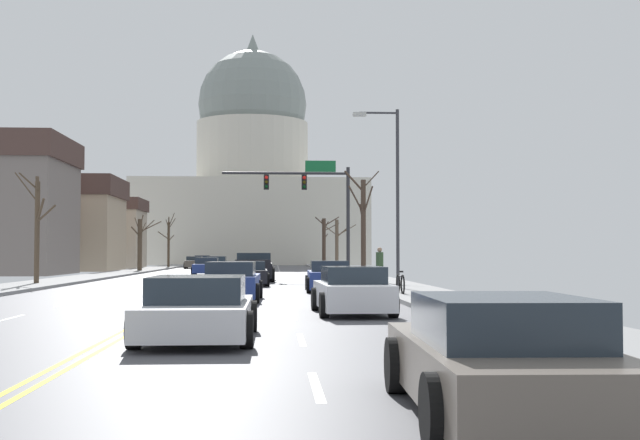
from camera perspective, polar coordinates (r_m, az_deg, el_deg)
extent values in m
cube|color=#4D4D52|center=(33.97, -8.40, -5.10)|extent=(14.00, 180.00, 0.06)
cube|color=yellow|center=(33.98, -8.61, -5.04)|extent=(0.10, 176.40, 0.00)
cube|color=yellow|center=(33.96, -8.20, -5.04)|extent=(0.10, 176.40, 0.00)
cube|color=silver|center=(9.84, -0.28, -11.80)|extent=(0.12, 2.20, 0.00)
cube|color=silver|center=(14.99, -1.35, -8.53)|extent=(0.12, 2.20, 0.00)
cube|color=silver|center=(20.17, -1.87, -6.94)|extent=(0.12, 2.20, 0.00)
cube|color=silver|center=(25.35, -2.17, -5.99)|extent=(0.12, 2.20, 0.00)
cube|color=silver|center=(30.54, -2.37, -5.37)|extent=(0.12, 2.20, 0.00)
cube|color=silver|center=(35.74, -2.51, -4.93)|extent=(0.12, 2.20, 0.00)
cube|color=silver|center=(40.93, -2.62, -4.60)|extent=(0.12, 2.20, 0.00)
cube|color=silver|center=(46.13, -2.70, -4.34)|extent=(0.12, 2.20, 0.00)
cube|color=silver|center=(51.32, -2.77, -4.14)|extent=(0.12, 2.20, 0.00)
cube|color=silver|center=(56.52, -2.82, -3.97)|extent=(0.12, 2.20, 0.00)
cube|color=silver|center=(61.72, -2.86, -3.83)|extent=(0.12, 2.20, 0.00)
cube|color=silver|center=(66.92, -2.90, -3.72)|extent=(0.12, 2.20, 0.00)
cube|color=silver|center=(72.12, -2.93, -3.62)|extent=(0.12, 2.20, 0.00)
cube|color=silver|center=(77.31, -2.96, -3.53)|extent=(0.12, 2.20, 0.00)
cube|color=silver|center=(82.51, -2.99, -3.45)|extent=(0.12, 2.20, 0.00)
cube|color=silver|center=(87.71, -3.01, -3.39)|extent=(0.12, 2.20, 0.00)
cube|color=silver|center=(92.91, -3.03, -3.33)|extent=(0.12, 2.20, 0.00)
cube|color=silver|center=(98.11, -3.04, -3.27)|extent=(0.12, 2.20, 0.00)
cube|color=silver|center=(21.18, -21.30, -6.56)|extent=(0.12, 2.20, 0.00)
cube|color=silver|center=(26.16, -17.77, -5.77)|extent=(0.12, 2.20, 0.00)
cube|color=silver|center=(31.22, -15.38, -5.22)|extent=(0.12, 2.20, 0.00)
cube|color=silver|center=(36.32, -13.67, -4.82)|extent=(0.12, 2.20, 0.00)
cube|color=silver|center=(41.44, -12.38, -4.52)|extent=(0.12, 2.20, 0.00)
cube|color=silver|center=(46.58, -11.37, -4.28)|extent=(0.12, 2.20, 0.00)
cube|color=silver|center=(51.73, -10.56, -4.09)|extent=(0.12, 2.20, 0.00)
cube|color=silver|center=(56.89, -9.90, -3.93)|extent=(0.12, 2.20, 0.00)
cube|color=silver|center=(62.06, -9.36, -3.80)|extent=(0.12, 2.20, 0.00)
cube|color=silver|center=(67.23, -8.89, -3.68)|extent=(0.12, 2.20, 0.00)
cube|color=silver|center=(72.40, -8.49, -3.59)|extent=(0.12, 2.20, 0.00)
cube|color=silver|center=(77.58, -8.15, -3.50)|extent=(0.12, 2.20, 0.00)
cube|color=silver|center=(82.77, -7.85, -3.43)|extent=(0.12, 2.20, 0.00)
cube|color=silver|center=(87.95, -7.58, -3.37)|extent=(0.12, 2.20, 0.00)
cube|color=silver|center=(93.14, -7.34, -3.31)|extent=(0.12, 2.20, 0.00)
cube|color=silver|center=(98.32, -7.13, -3.26)|extent=(0.12, 2.20, 0.00)
cube|color=gray|center=(34.28, 5.95, -4.92)|extent=(3.00, 180.00, 0.14)
cylinder|color=#28282D|center=(49.44, 2.02, -0.12)|extent=(0.22, 0.22, 6.78)
cylinder|color=#28282D|center=(49.43, -2.50, 3.36)|extent=(7.80, 0.16, 0.16)
cube|color=black|center=(49.41, -1.14, 2.71)|extent=(0.32, 0.28, 0.92)
sphere|color=red|center=(49.28, -1.13, 3.05)|extent=(0.22, 0.22, 0.22)
sphere|color=#332B05|center=(49.25, -1.13, 2.72)|extent=(0.22, 0.22, 0.22)
sphere|color=black|center=(49.23, -1.13, 2.40)|extent=(0.22, 0.22, 0.22)
cube|color=black|center=(49.38, -3.86, 2.71)|extent=(0.32, 0.28, 0.92)
sphere|color=red|center=(49.24, -3.86, 3.06)|extent=(0.22, 0.22, 0.22)
sphere|color=#332B05|center=(49.22, -3.86, 2.73)|extent=(0.22, 0.22, 0.22)
sphere|color=black|center=(49.20, -3.86, 2.41)|extent=(0.22, 0.22, 0.22)
cube|color=#146033|center=(49.58, 0.04, 3.86)|extent=(1.90, 0.06, 0.70)
cylinder|color=#333338|center=(33.71, 5.58, 1.56)|extent=(0.14, 0.14, 7.53)
cylinder|color=#333338|center=(34.03, 4.20, 7.65)|extent=(1.61, 0.09, 0.09)
cube|color=#B2B2AD|center=(33.93, 2.84, 7.56)|extent=(0.56, 0.24, 0.16)
cube|color=beige|center=(111.18, -4.88, -0.28)|extent=(30.79, 21.16, 11.18)
cylinder|color=beige|center=(111.96, -4.86, 4.76)|extent=(15.47, 15.47, 8.49)
sphere|color=gray|center=(113.02, -4.85, 8.22)|extent=(15.09, 15.09, 15.09)
cone|color=gray|center=(114.94, -4.83, 12.51)|extent=(1.80, 1.80, 2.40)
cube|color=black|center=(45.29, -4.76, -3.59)|extent=(2.11, 5.34, 0.80)
cube|color=#1E2833|center=(46.03, -4.74, -2.72)|extent=(1.92, 1.82, 0.57)
cube|color=black|center=(42.68, -4.82, -2.98)|extent=(1.91, 0.11, 0.22)
cylinder|color=black|center=(46.92, -5.99, -3.81)|extent=(0.29, 0.80, 0.80)
cylinder|color=black|center=(46.89, -3.45, -3.82)|extent=(0.29, 0.80, 0.80)
cylinder|color=black|center=(43.73, -6.16, -3.92)|extent=(0.29, 0.80, 0.80)
cylinder|color=black|center=(43.69, -3.44, -3.93)|extent=(0.29, 0.80, 0.80)
cube|color=black|center=(39.46, -5.09, -4.00)|extent=(1.82, 4.48, 0.61)
cube|color=#232D38|center=(39.23, -5.09, -3.25)|extent=(1.58, 2.19, 0.42)
cylinder|color=black|center=(40.87, -6.29, -4.14)|extent=(0.23, 0.64, 0.64)
cylinder|color=black|center=(40.84, -3.83, -4.15)|extent=(0.23, 0.64, 0.64)
cylinder|color=black|center=(38.11, -6.44, -4.28)|extent=(0.23, 0.64, 0.64)
cylinder|color=black|center=(38.08, -3.79, -4.29)|extent=(0.23, 0.64, 0.64)
cube|color=navy|center=(33.26, 0.65, -4.26)|extent=(1.81, 4.66, 0.68)
cube|color=#232D38|center=(33.12, 0.66, -3.30)|extent=(1.55, 2.14, 0.43)
cylinder|color=black|center=(34.67, -0.88, -4.49)|extent=(0.23, 0.64, 0.64)
cylinder|color=black|center=(34.75, 1.95, -4.48)|extent=(0.23, 0.64, 0.64)
cylinder|color=black|center=(31.80, -0.77, -4.68)|extent=(0.23, 0.64, 0.64)
cylinder|color=black|center=(31.89, 2.31, -4.67)|extent=(0.23, 0.64, 0.64)
cube|color=navy|center=(27.07, -6.31, -4.67)|extent=(1.83, 4.62, 0.70)
cube|color=#232D38|center=(26.62, -6.37, -3.47)|extent=(1.57, 2.09, 0.45)
cylinder|color=black|center=(28.56, -7.85, -4.92)|extent=(0.23, 0.64, 0.64)
cylinder|color=black|center=(28.45, -4.35, -4.95)|extent=(0.23, 0.64, 0.64)
cylinder|color=black|center=(25.74, -8.48, -5.21)|extent=(0.23, 0.64, 0.64)
cylinder|color=black|center=(25.61, -4.59, -5.24)|extent=(0.23, 0.64, 0.64)
cube|color=silver|center=(21.17, 2.31, -5.40)|extent=(1.85, 4.25, 0.66)
cube|color=#232D38|center=(20.95, 2.38, -3.94)|extent=(1.58, 2.03, 0.44)
cylinder|color=black|center=(22.39, -0.32, -5.67)|extent=(0.24, 0.65, 0.64)
cylinder|color=black|center=(22.59, 4.07, -5.63)|extent=(0.24, 0.65, 0.64)
cylinder|color=black|center=(19.79, 0.30, -6.11)|extent=(0.24, 0.65, 0.64)
cylinder|color=black|center=(20.03, 5.25, -6.05)|extent=(0.24, 0.65, 0.64)
cube|color=silver|center=(15.08, -8.68, -6.82)|extent=(1.89, 4.53, 0.55)
cube|color=#232D38|center=(14.94, -8.71, -4.89)|extent=(1.66, 2.25, 0.47)
cylinder|color=black|center=(16.59, -11.48, -6.79)|extent=(0.22, 0.64, 0.64)
cylinder|color=black|center=(16.43, -4.91, -6.87)|extent=(0.22, 0.64, 0.64)
cylinder|color=black|center=(13.83, -13.17, -7.67)|extent=(0.22, 0.64, 0.64)
cylinder|color=black|center=(13.64, -5.26, -7.80)|extent=(0.22, 0.64, 0.64)
cube|color=#6B6056|center=(8.24, 12.63, -10.46)|extent=(1.83, 4.39, 0.58)
cube|color=#232D38|center=(8.00, 12.95, -6.97)|extent=(1.56, 2.13, 0.46)
cylinder|color=black|center=(9.42, 5.47, -10.27)|extent=(0.24, 0.65, 0.64)
cylinder|color=black|center=(9.77, 15.57, -9.91)|extent=(0.24, 0.65, 0.64)
cylinder|color=black|center=(6.79, 8.37, -13.37)|extent=(0.24, 0.65, 0.64)
cube|color=navy|center=(58.18, -8.11, -3.43)|extent=(1.91, 4.47, 0.64)
cube|color=#232D38|center=(58.45, -8.09, -2.90)|extent=(1.63, 2.16, 0.45)
cylinder|color=black|center=(56.77, -7.28, -3.63)|extent=(0.24, 0.65, 0.64)
cylinder|color=black|center=(56.87, -9.09, -3.62)|extent=(0.24, 0.65, 0.64)
cylinder|color=black|center=(59.51, -7.17, -3.57)|extent=(0.24, 0.65, 0.64)
cylinder|color=black|center=(59.60, -8.90, -3.56)|extent=(0.24, 0.65, 0.64)
cube|color=#9EA3A8|center=(68.46, -7.44, -3.26)|extent=(1.94, 4.50, 0.66)
cube|color=#232D38|center=(68.55, -7.43, -2.78)|extent=(1.67, 2.02, 0.48)
cylinder|color=black|center=(67.03, -6.70, -3.43)|extent=(0.23, 0.64, 0.64)
cylinder|color=black|center=(67.14, -8.30, -3.42)|extent=(0.23, 0.64, 0.64)
cylinder|color=black|center=(69.80, -6.61, -3.39)|extent=(0.23, 0.64, 0.64)
cylinder|color=black|center=(69.90, -8.14, -3.38)|extent=(0.23, 0.64, 0.64)
cube|color=#6B6056|center=(81.75, -8.96, -3.10)|extent=(1.88, 4.72, 0.65)
cube|color=#232D38|center=(81.87, -8.96, -2.73)|extent=(1.58, 2.28, 0.42)
cylinder|color=black|center=(80.27, -8.42, -3.24)|extent=(0.24, 0.65, 0.64)
cylinder|color=black|center=(80.37, -9.64, -3.23)|extent=(0.24, 0.65, 0.64)
cylinder|color=black|center=(83.15, -8.32, -3.21)|extent=(0.24, 0.65, 0.64)
cylinder|color=black|center=(83.25, -9.49, -3.20)|extent=(0.24, 0.65, 0.64)
cube|color=navy|center=(95.57, -8.40, -2.98)|extent=(2.02, 4.35, 0.68)
cube|color=#232D38|center=(95.83, -8.39, -2.65)|extent=(1.73, 2.13, 0.43)
cylinder|color=black|center=(94.19, -7.87, -3.10)|extent=(0.24, 0.65, 0.64)
cylinder|color=black|center=(94.30, -9.03, -3.09)|extent=(0.24, 0.65, 0.64)
cylinder|color=black|center=(96.85, -7.80, -3.08)|extent=(0.24, 0.65, 0.64)
cylinder|color=black|center=(96.96, -8.92, -3.07)|extent=(0.24, 0.65, 0.64)
cube|color=#B2A38E|center=(85.41, -16.19, -1.34)|extent=(10.75, 6.81, 5.92)
cube|color=#47332D|center=(85.54, -16.16, 1.05)|extent=(11.18, 7.08, 1.21)
cube|color=tan|center=(74.95, -19.42, -0.95)|extent=(13.62, 8.69, 6.50)
cube|color=#47332D|center=(75.15, -19.37, 2.19)|extent=(14.16, 9.04, 1.76)
cylinder|color=brown|center=(65.73, 1.21, -1.80)|extent=(0.29, 0.29, 4.19)
cylinder|color=brown|center=(66.37, 1.28, -1.28)|extent=(0.34, 1.30, 0.79)
cylinder|color=brown|center=(65.65, 1.63, -0.86)|extent=(1.03, 0.38, 0.88)
cylinder|color=brown|center=(65.55, 1.89, -0.75)|extent=(1.58, 0.61, 0.97)
cylinder|color=brown|center=(65.87, 0.79, -0.77)|extent=(0.99, 0.41, 0.78)
cylinder|color=#4C3D2D|center=(67.56, -12.75, -1.73)|extent=(0.38, 0.38, 4.24)
cylinder|color=#4C3D2D|center=(67.52, -13.04, -0.81)|extent=(0.79, 0.37, 0.87)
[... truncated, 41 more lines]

